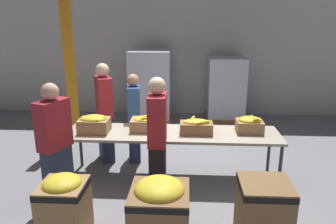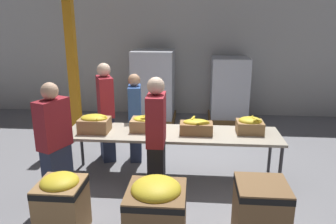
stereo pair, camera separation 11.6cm
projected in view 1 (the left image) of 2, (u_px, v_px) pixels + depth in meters
ground_plane at (172, 177)px, 5.21m from camera, size 30.00×30.00×0.00m
wall_back at (179, 36)px, 8.15m from camera, size 16.00×0.08×4.00m
sorting_table at (172, 135)px, 5.01m from camera, size 3.25×0.79×0.76m
banana_box_0 at (94, 124)px, 4.97m from camera, size 0.45×0.33×0.27m
banana_box_1 at (147, 123)px, 5.05m from camera, size 0.49×0.34×0.26m
banana_box_2 at (196, 126)px, 4.92m from camera, size 0.49×0.33×0.25m
banana_box_3 at (250, 124)px, 4.98m from camera, size 0.39×0.33×0.26m
volunteer_0 at (105, 113)px, 5.65m from camera, size 0.40×0.52×1.72m
volunteer_1 at (157, 141)px, 4.41m from camera, size 0.24×0.46×1.72m
volunteer_2 at (134, 118)px, 5.66m from camera, size 0.26×0.44×1.55m
volunteer_3 at (55, 145)px, 4.31m from camera, size 0.38×0.50×1.67m
donation_bin_0 at (64, 204)px, 3.73m from camera, size 0.51×0.51×0.76m
donation_bin_1 at (160, 208)px, 3.67m from camera, size 0.66×0.66×0.75m
donation_bin_2 at (263, 211)px, 3.60m from camera, size 0.55×0.55×0.75m
support_pillar at (68, 41)px, 6.42m from camera, size 0.18×0.18×4.00m
pallet_stack_0 at (226, 90)px, 7.89m from camera, size 0.94×0.94×1.55m
pallet_stack_1 at (151, 87)px, 7.81m from camera, size 1.03×1.03×1.71m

